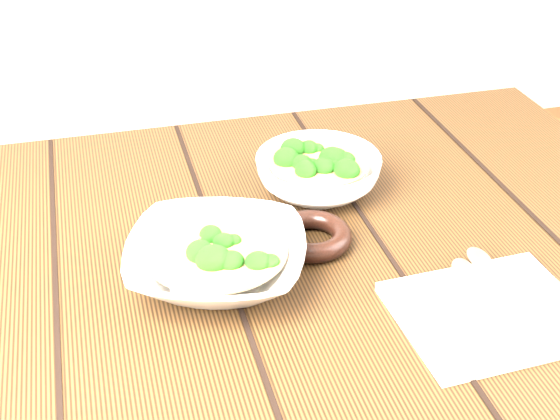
# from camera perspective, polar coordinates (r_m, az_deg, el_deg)

# --- Properties ---
(table) EXTENTS (1.20, 0.80, 0.75)m
(table) POSITION_cam_1_polar(r_m,az_deg,el_deg) (1.03, -2.76, -9.07)
(table) COLOR #32200E
(table) RESTS_ON ground
(soup_bowl_front) EXTENTS (0.26, 0.26, 0.06)m
(soup_bowl_front) POSITION_cam_1_polar(r_m,az_deg,el_deg) (0.91, -4.67, -3.60)
(soup_bowl_front) COLOR silver
(soup_bowl_front) RESTS_ON table
(soup_bowl_back) EXTENTS (0.23, 0.23, 0.06)m
(soup_bowl_back) POSITION_cam_1_polar(r_m,az_deg,el_deg) (1.08, 2.82, 2.75)
(soup_bowl_back) COLOR silver
(soup_bowl_back) RESTS_ON table
(trivet) EXTENTS (0.13, 0.13, 0.03)m
(trivet) POSITION_cam_1_polar(r_m,az_deg,el_deg) (0.98, 2.31, -1.91)
(trivet) COLOR black
(trivet) RESTS_ON table
(napkin) EXTENTS (0.21, 0.18, 0.01)m
(napkin) POSITION_cam_1_polar(r_m,az_deg,el_deg) (0.90, 15.11, -7.31)
(napkin) COLOR beige
(napkin) RESTS_ON table
(spoon_left) EXTENTS (0.05, 0.17, 0.01)m
(spoon_left) POSITION_cam_1_polar(r_m,az_deg,el_deg) (0.92, 13.77, -5.50)
(spoon_left) COLOR #9C9689
(spoon_left) RESTS_ON napkin
(spoon_right) EXTENTS (0.03, 0.17, 0.01)m
(spoon_right) POSITION_cam_1_polar(r_m,az_deg,el_deg) (0.94, 15.16, -4.57)
(spoon_right) COLOR #9C9689
(spoon_right) RESTS_ON napkin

